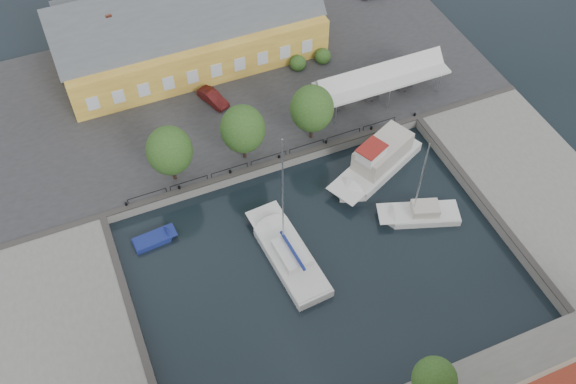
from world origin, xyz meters
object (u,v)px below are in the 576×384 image
Objects in this scene: center_sailboat at (289,257)px; car_red at (213,98)px; tent_canopy at (382,78)px; trawler at (378,162)px; warehouse at (185,34)px; east_boat_b at (420,215)px; launch_nw at (154,240)px.

car_red is at bearing 89.89° from center_sailboat.
tent_canopy is 9.60m from trawler.
warehouse is 2.75× the size of east_boat_b.
warehouse is at bearing 90.46° from center_sailboat.
warehouse is 8.25m from car_red.
warehouse is at bearing 114.54° from east_boat_b.
launch_nw is (-10.30, 6.44, -0.27)m from center_sailboat.
trawler is at bearing 27.66° from center_sailboat.
center_sailboat is at bearing -32.01° from launch_nw.
car_red is 17.48m from launch_nw.
east_boat_b is at bearing -16.53° from launch_nw.
east_boat_b is (12.81, -20.88, -1.37)m from car_red.
center_sailboat is 1.40× the size of east_boat_b.
warehouse reaches higher than car_red.
warehouse is at bearing 140.14° from tent_canopy.
east_boat_b reaches higher than trawler.
warehouse is 21.63m from tent_canopy.
trawler is at bearing -60.97° from warehouse.
trawler reaches higher than tent_canopy.
center_sailboat is at bearing -89.54° from warehouse.
east_boat_b is at bearing -65.46° from warehouse.
launch_nw is (-23.15, 6.87, -0.17)m from east_boat_b.
trawler is at bearing 97.62° from east_boat_b.
trawler is (11.95, 6.26, 0.65)m from center_sailboat.
east_boat_b is (13.07, -28.64, -4.17)m from warehouse.
launch_nw is at bearing -114.83° from warehouse.
warehouse reaches higher than launch_nw.
tent_canopy is at bearing 61.36° from trawler.
east_boat_b reaches higher than launch_nw.
trawler is (12.18, -21.95, -3.41)m from warehouse.
east_boat_b is (0.90, -6.69, -0.76)m from trawler.
center_sailboat reaches higher than tent_canopy.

